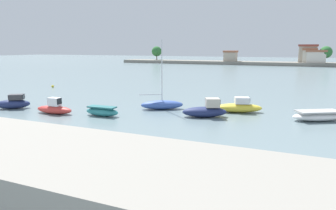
% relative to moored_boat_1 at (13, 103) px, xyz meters
% --- Properties ---
extents(moored_boat_1, '(3.75, 3.18, 1.55)m').
position_rel_moored_boat_1_xyz_m(moored_boat_1, '(0.00, 0.00, 0.00)').
color(moored_boat_1, navy).
rests_on(moored_boat_1, ground).
extents(moored_boat_2, '(4.15, 1.46, 1.63)m').
position_rel_moored_boat_1_xyz_m(moored_boat_2, '(5.99, -0.26, -0.07)').
color(moored_boat_2, '#C63833').
rests_on(moored_boat_2, ground).
extents(moored_boat_3, '(3.54, 1.28, 0.95)m').
position_rel_moored_boat_1_xyz_m(moored_boat_3, '(10.99, 0.75, -0.14)').
color(moored_boat_3, teal).
rests_on(moored_boat_3, ground).
extents(moored_boat_4, '(4.69, 3.43, 7.37)m').
position_rel_moored_boat_1_xyz_m(moored_boat_4, '(15.03, 5.96, -0.08)').
color(moored_boat_4, '#3856A8').
rests_on(moored_boat_4, ground).
extents(moored_boat_5, '(4.51, 3.13, 1.81)m').
position_rel_moored_boat_1_xyz_m(moored_boat_5, '(20.36, 4.24, 0.04)').
color(moored_boat_5, navy).
rests_on(moored_boat_5, ground).
extents(moored_boat_6, '(5.08, 3.01, 1.56)m').
position_rel_moored_boat_1_xyz_m(moored_boat_6, '(22.88, 7.59, -0.05)').
color(moored_boat_6, yellow).
rests_on(moored_boat_6, ground).
extents(moored_boat_7, '(5.12, 4.00, 0.91)m').
position_rel_moored_boat_1_xyz_m(moored_boat_7, '(30.15, 6.83, -0.16)').
color(moored_boat_7, white).
rests_on(moored_boat_7, ground).
extents(mooring_buoy_1, '(0.40, 0.40, 0.40)m').
position_rel_moored_boat_1_xyz_m(mooring_buoy_1, '(-5.31, 6.11, -0.39)').
color(mooring_buoy_1, white).
rests_on(mooring_buoy_1, ground).
extents(mooring_buoy_2, '(0.27, 0.27, 0.27)m').
position_rel_moored_boat_1_xyz_m(mooring_buoy_2, '(19.50, 11.83, -0.46)').
color(mooring_buoy_2, orange).
rests_on(mooring_buoy_2, ground).
extents(mooring_buoy_3, '(0.43, 0.43, 0.43)m').
position_rel_moored_boat_1_xyz_m(mooring_buoy_3, '(-8.88, 15.08, -0.38)').
color(mooring_buoy_3, yellow).
rests_on(mooring_buoy_3, ground).
extents(distant_shoreline, '(92.22, 9.68, 7.61)m').
position_rel_moored_boat_1_xyz_m(distant_shoreline, '(10.84, 96.44, 1.31)').
color(distant_shoreline, gray).
rests_on(distant_shoreline, ground).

